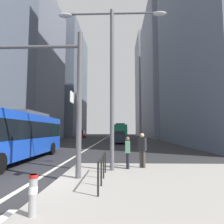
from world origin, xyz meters
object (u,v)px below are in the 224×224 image
(city_bus_red_receding, at_px, (120,131))
(car_receding_near, at_px, (118,134))
(street_lamp_post, at_px, (112,65))
(bollard_left, at_px, (33,193))
(city_bus_blue_oncoming, at_px, (16,133))
(traffic_signal_gantry, at_px, (33,81))
(pedestrian_waiting, at_px, (128,151))
(pedestrian_walking, at_px, (142,148))
(car_oncoming_mid, at_px, (81,134))
(car_receding_far, at_px, (120,137))

(city_bus_red_receding, height_order, car_receding_near, city_bus_red_receding)
(street_lamp_post, height_order, bollard_left, street_lamp_post)
(city_bus_blue_oncoming, bearing_deg, bollard_left, -60.22)
(city_bus_blue_oncoming, bearing_deg, traffic_signal_gantry, -57.11)
(city_bus_blue_oncoming, distance_m, pedestrian_waiting, 7.85)
(car_receding_near, distance_m, street_lamp_post, 51.62)
(traffic_signal_gantry, distance_m, bollard_left, 5.18)
(car_receding_near, height_order, street_lamp_post, street_lamp_post)
(city_bus_red_receding, height_order, pedestrian_walking, city_bus_red_receding)
(city_bus_red_receding, relative_size, car_receding_near, 2.48)
(car_oncoming_mid, height_order, pedestrian_walking, car_oncoming_mid)
(bollard_left, xyz_separation_m, pedestrian_walking, (3.12, 5.81, 0.47))
(car_oncoming_mid, bearing_deg, bollard_left, -80.62)
(car_receding_far, height_order, street_lamp_post, street_lamp_post)
(bollard_left, relative_size, pedestrian_waiting, 0.58)
(bollard_left, bearing_deg, car_receding_near, 88.21)
(bollard_left, relative_size, pedestrian_walking, 0.52)
(traffic_signal_gantry, bearing_deg, pedestrian_walking, 25.87)
(street_lamp_post, bearing_deg, car_oncoming_mid, 102.43)
(traffic_signal_gantry, bearing_deg, city_bus_red_receding, 83.32)
(city_bus_red_receding, xyz_separation_m, pedestrian_waiting, (0.05, -31.65, -0.83))
(bollard_left, bearing_deg, car_oncoming_mid, 99.38)
(car_receding_far, relative_size, pedestrian_walking, 2.48)
(pedestrian_waiting, bearing_deg, pedestrian_walking, 18.12)
(bollard_left, bearing_deg, pedestrian_waiting, 67.02)
(car_receding_near, xyz_separation_m, pedestrian_waiting, (0.60, -50.98, 0.02))
(city_bus_blue_oncoming, bearing_deg, car_receding_near, 82.14)
(city_bus_red_receding, relative_size, car_oncoming_mid, 2.58)
(city_bus_blue_oncoming, relative_size, car_receding_near, 2.61)
(car_oncoming_mid, distance_m, pedestrian_waiting, 44.95)
(city_bus_blue_oncoming, xyz_separation_m, pedestrian_waiting, (7.23, -2.95, -0.83))
(car_receding_near, relative_size, bollard_left, 5.10)
(car_receding_near, bearing_deg, city_bus_red_receding, -88.38)
(city_bus_blue_oncoming, relative_size, traffic_signal_gantry, 2.00)
(car_oncoming_mid, distance_m, bollard_left, 49.94)
(street_lamp_post, xyz_separation_m, bollard_left, (-1.60, -5.10, -4.63))
(car_receding_far, distance_m, traffic_signal_gantry, 23.16)
(city_bus_blue_oncoming, xyz_separation_m, traffic_signal_gantry, (3.24, -5.00, 2.26))
(car_receding_far, bearing_deg, traffic_signal_gantry, -99.38)
(car_receding_far, relative_size, traffic_signal_gantry, 0.72)
(street_lamp_post, relative_size, bollard_left, 8.87)
(city_bus_red_receding, height_order, car_oncoming_mid, city_bus_red_receding)
(street_lamp_post, bearing_deg, car_receding_near, 89.81)
(city_bus_blue_oncoming, relative_size, city_bus_red_receding, 1.05)
(city_bus_blue_oncoming, xyz_separation_m, pedestrian_walking, (7.99, -2.70, -0.72))
(car_oncoming_mid, distance_m, street_lamp_post, 45.44)
(city_bus_red_receding, height_order, street_lamp_post, street_lamp_post)
(car_oncoming_mid, height_order, car_receding_near, same)
(car_receding_near, bearing_deg, bollard_left, -91.79)
(bollard_left, bearing_deg, city_bus_red_receding, 86.45)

